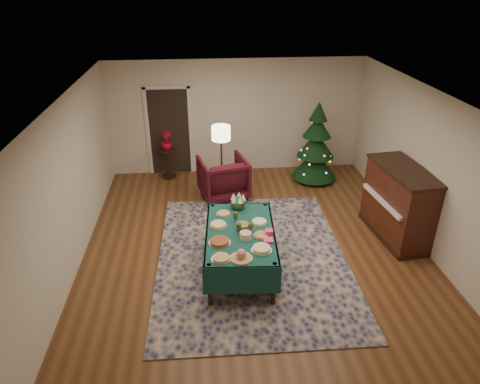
{
  "coord_description": "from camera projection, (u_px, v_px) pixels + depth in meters",
  "views": [
    {
      "loc": [
        -0.88,
        -6.28,
        4.38
      ],
      "look_at": [
        -0.22,
        0.41,
        0.94
      ],
      "focal_mm": 32.0,
      "sensor_mm": 36.0,
      "label": 1
    }
  ],
  "objects": [
    {
      "name": "christmas_tree",
      "position": [
        316.0,
        146.0,
        9.81
      ],
      "size": [
        1.26,
        1.26,
        1.88
      ],
      "color": "black",
      "rests_on": "ground"
    },
    {
      "name": "platter_6",
      "position": [
        218.0,
        225.0,
        6.9
      ],
      "size": [
        0.29,
        0.29,
        0.05
      ],
      "color": "silver",
      "rests_on": "buffet_table"
    },
    {
      "name": "floor_lamp",
      "position": [
        221.0,
        137.0,
        8.81
      ],
      "size": [
        0.39,
        0.39,
        1.61
      ],
      "color": "#A57F3F",
      "rests_on": "ground"
    },
    {
      "name": "goblet_2",
      "position": [
        239.0,
        228.0,
        6.69
      ],
      "size": [
        0.08,
        0.08,
        0.17
      ],
      "color": "#2D471E",
      "rests_on": "buffet_table"
    },
    {
      "name": "buffet_table",
      "position": [
        240.0,
        239.0,
        6.84
      ],
      "size": [
        1.25,
        1.98,
        0.74
      ],
      "color": "black",
      "rests_on": "ground"
    },
    {
      "name": "room_shell",
      "position": [
        256.0,
        180.0,
        7.03
      ],
      "size": [
        7.0,
        7.0,
        7.0
      ],
      "color": "#593319",
      "rests_on": "ground"
    },
    {
      "name": "napkin_stack",
      "position": [
        268.0,
        240.0,
        6.51
      ],
      "size": [
        0.16,
        0.16,
        0.04
      ],
      "primitive_type": "cube",
      "rotation": [
        0.0,
        0.0,
        -0.07
      ],
      "color": "#F1437F",
      "rests_on": "buffet_table"
    },
    {
      "name": "side_table",
      "position": [
        168.0,
        164.0,
        10.17
      ],
      "size": [
        0.39,
        0.39,
        0.71
      ],
      "color": "black",
      "rests_on": "ground"
    },
    {
      "name": "gift_box",
      "position": [
        269.0,
        233.0,
        6.64
      ],
      "size": [
        0.13,
        0.13,
        0.1
      ],
      "primitive_type": "cube",
      "rotation": [
        0.0,
        0.0,
        -0.07
      ],
      "color": "#E03E77",
      "rests_on": "buffet_table"
    },
    {
      "name": "platter_4",
      "position": [
        246.0,
        235.0,
        6.57
      ],
      "size": [
        0.22,
        0.22,
        0.1
      ],
      "color": "silver",
      "rests_on": "buffet_table"
    },
    {
      "name": "platter_1",
      "position": [
        241.0,
        255.0,
        6.09
      ],
      "size": [
        0.33,
        0.33,
        0.16
      ],
      "color": "silver",
      "rests_on": "buffet_table"
    },
    {
      "name": "goblet_0",
      "position": [
        235.0,
        217.0,
        7.0
      ],
      "size": [
        0.08,
        0.08,
        0.17
      ],
      "color": "#2D471E",
      "rests_on": "buffet_table"
    },
    {
      "name": "platter_2",
      "position": [
        261.0,
        249.0,
        6.29
      ],
      "size": [
        0.31,
        0.31,
        0.06
      ],
      "color": "silver",
      "rests_on": "buffet_table"
    },
    {
      "name": "centerpiece",
      "position": [
        238.0,
        202.0,
        7.37
      ],
      "size": [
        0.27,
        0.27,
        0.31
      ],
      "color": "#1E4C1E",
      "rests_on": "buffet_table"
    },
    {
      "name": "piano",
      "position": [
        399.0,
        204.0,
        7.73
      ],
      "size": [
        0.88,
        1.64,
        1.36
      ],
      "color": "black",
      "rests_on": "ground"
    },
    {
      "name": "rug",
      "position": [
        252.0,
        257.0,
        7.38
      ],
      "size": [
        3.3,
        4.27,
        0.02
      ],
      "primitive_type": "cube",
      "rotation": [
        0.0,
        0.0,
        -0.02
      ],
      "color": "#121343",
      "rests_on": "ground"
    },
    {
      "name": "platter_3",
      "position": [
        220.0,
        242.0,
        6.47
      ],
      "size": [
        0.34,
        0.34,
        0.05
      ],
      "color": "silver",
      "rests_on": "buffet_table"
    },
    {
      "name": "platter_7",
      "position": [
        243.0,
        226.0,
        6.85
      ],
      "size": [
        0.26,
        0.26,
        0.07
      ],
      "color": "silver",
      "rests_on": "buffet_table"
    },
    {
      "name": "armchair",
      "position": [
        223.0,
        176.0,
        9.22
      ],
      "size": [
        1.14,
        1.09,
        0.98
      ],
      "primitive_type": "imported",
      "rotation": [
        0.0,
        0.0,
        3.38
      ],
      "color": "#400D17",
      "rests_on": "ground"
    },
    {
      "name": "goblet_1",
      "position": [
        251.0,
        228.0,
        6.69
      ],
      "size": [
        0.08,
        0.08,
        0.17
      ],
      "color": "#2D471E",
      "rests_on": "buffet_table"
    },
    {
      "name": "platter_5",
      "position": [
        261.0,
        235.0,
        6.63
      ],
      "size": [
        0.26,
        0.26,
        0.04
      ],
      "color": "silver",
      "rests_on": "buffet_table"
    },
    {
      "name": "platter_8",
      "position": [
        259.0,
        222.0,
        6.99
      ],
      "size": [
        0.27,
        0.27,
        0.04
      ],
      "color": "silver",
      "rests_on": "buffet_table"
    },
    {
      "name": "potted_plant",
      "position": [
        167.0,
        144.0,
        9.95
      ],
      "size": [
        0.25,
        0.45,
        0.25
      ],
      "primitive_type": "imported",
      "color": "maroon",
      "rests_on": "side_table"
    },
    {
      "name": "platter_9",
      "position": [
        223.0,
        214.0,
        7.23
      ],
      "size": [
        0.24,
        0.24,
        0.04
      ],
      "color": "silver",
      "rests_on": "buffet_table"
    },
    {
      "name": "doorway",
      "position": [
        169.0,
        130.0,
        10.09
      ],
      "size": [
        1.08,
        0.04,
        2.16
      ],
      "color": "black",
      "rests_on": "ground"
    },
    {
      "name": "platter_0",
      "position": [
        221.0,
        258.0,
        6.1
      ],
      "size": [
        0.29,
        0.29,
        0.05
      ],
      "color": "silver",
      "rests_on": "buffet_table"
    }
  ]
}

